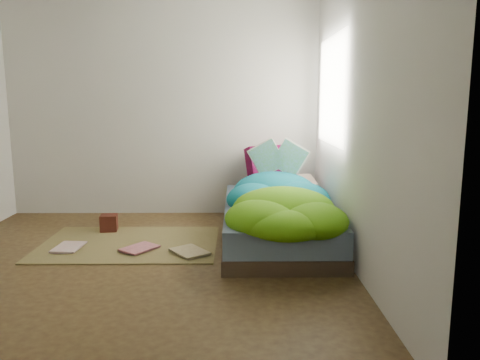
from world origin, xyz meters
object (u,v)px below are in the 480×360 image
(wooden_box, at_px, (109,223))
(floor_book_a, at_px, (56,247))
(floor_book_b, at_px, (131,246))
(open_book, at_px, (278,148))
(bed, at_px, (277,221))
(pillow_magenta, at_px, (268,167))

(wooden_box, xyz_separation_m, floor_book_a, (-0.31, -0.57, -0.07))
(wooden_box, xyz_separation_m, floor_book_b, (0.35, -0.56, -0.07))
(wooden_box, bearing_deg, floor_book_a, -118.82)
(floor_book_b, bearing_deg, open_book, 65.05)
(open_book, xyz_separation_m, wooden_box, (-1.71, -0.14, -0.74))
(bed, distance_m, open_book, 0.76)
(bed, relative_size, floor_book_a, 6.56)
(wooden_box, height_order, floor_book_a, wooden_box)
(pillow_magenta, xyz_separation_m, open_book, (0.08, -0.44, 0.26))
(open_book, bearing_deg, floor_book_b, -143.70)
(wooden_box, relative_size, floor_book_a, 0.53)
(floor_book_a, bearing_deg, wooden_box, 64.95)
(bed, distance_m, floor_book_a, 2.02)
(floor_book_a, distance_m, floor_book_b, 0.66)
(bed, height_order, open_book, open_book)
(open_book, height_order, floor_book_a, open_book)
(open_book, height_order, floor_book_b, open_book)
(floor_book_a, bearing_deg, floor_book_b, 5.01)
(pillow_magenta, height_order, wooden_box, pillow_magenta)
(pillow_magenta, relative_size, floor_book_a, 1.52)
(open_book, bearing_deg, bed, -86.76)
(bed, height_order, floor_book_a, bed)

